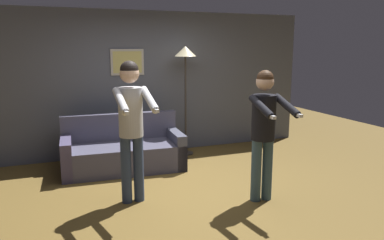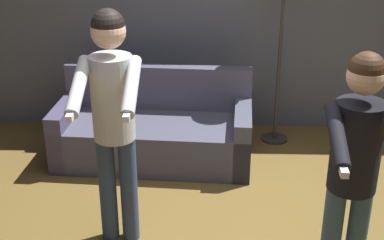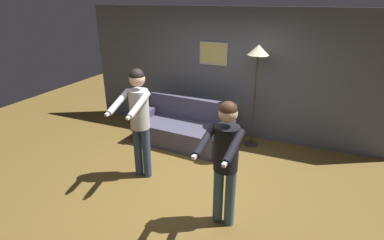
{
  "view_description": "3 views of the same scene",
  "coord_description": "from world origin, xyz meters",
  "px_view_note": "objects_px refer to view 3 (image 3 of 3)",
  "views": [
    {
      "loc": [
        -1.7,
        -4.52,
        1.96
      ],
      "look_at": [
        -0.09,
        -0.4,
        1.09
      ],
      "focal_mm": 35.0,
      "sensor_mm": 36.0,
      "label": 1
    },
    {
      "loc": [
        -0.09,
        -3.47,
        2.53
      ],
      "look_at": [
        -0.19,
        -0.2,
        1.09
      ],
      "focal_mm": 50.0,
      "sensor_mm": 36.0,
      "label": 2
    },
    {
      "loc": [
        1.68,
        -3.63,
        2.76
      ],
      "look_at": [
        0.27,
        -0.34,
        1.28
      ],
      "focal_mm": 28.0,
      "sensor_mm": 36.0,
      "label": 3
    }
  ],
  "objects_px": {
    "couch": "(185,130)",
    "person_standing_left": "(139,114)",
    "torchiere_lamp": "(258,60)",
    "person_standing_right": "(225,154)"
  },
  "relations": [
    {
      "from": "person_standing_left",
      "to": "couch",
      "type": "bearing_deg",
      "value": 84.15
    },
    {
      "from": "couch",
      "to": "person_standing_right",
      "type": "relative_size",
      "value": 1.16
    },
    {
      "from": "couch",
      "to": "person_standing_left",
      "type": "height_order",
      "value": "person_standing_left"
    },
    {
      "from": "torchiere_lamp",
      "to": "person_standing_left",
      "type": "height_order",
      "value": "torchiere_lamp"
    },
    {
      "from": "couch",
      "to": "torchiere_lamp",
      "type": "xyz_separation_m",
      "value": [
        1.25,
        0.45,
        1.42
      ]
    },
    {
      "from": "couch",
      "to": "person_standing_right",
      "type": "distance_m",
      "value": 2.5
    },
    {
      "from": "person_standing_left",
      "to": "person_standing_right",
      "type": "bearing_deg",
      "value": -19.52
    },
    {
      "from": "torchiere_lamp",
      "to": "person_standing_right",
      "type": "distance_m",
      "value": 2.48
    },
    {
      "from": "person_standing_left",
      "to": "person_standing_right",
      "type": "xyz_separation_m",
      "value": [
        1.56,
        -0.55,
        -0.09
      ]
    },
    {
      "from": "couch",
      "to": "person_standing_right",
      "type": "xyz_separation_m",
      "value": [
        1.42,
        -1.92,
        0.74
      ]
    }
  ]
}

